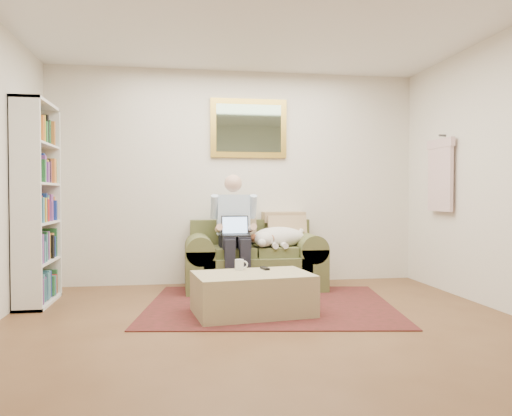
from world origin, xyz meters
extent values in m
cube|color=brown|center=(0.00, 0.00, 0.00)|extent=(4.50, 5.00, 0.01)
cube|color=silver|center=(0.00, 2.50, 1.30)|extent=(4.50, 0.01, 2.60)
cube|color=#341C15|center=(0.17, 1.18, 0.01)|extent=(2.62, 2.22, 0.01)
cube|color=brown|center=(0.14, 2.04, 0.19)|extent=(1.19, 0.76, 0.39)
cube|color=brown|center=(0.14, 2.37, 0.59)|extent=(1.44, 0.17, 0.40)
cube|color=brown|center=(-0.48, 2.04, 0.24)|extent=(0.31, 0.76, 0.79)
cube|color=brown|center=(0.77, 2.04, 0.24)|extent=(0.31, 0.76, 0.79)
cube|color=brown|center=(-0.09, 1.99, 0.44)|extent=(0.45, 0.51, 0.11)
cube|color=brown|center=(0.38, 1.99, 0.44)|extent=(0.45, 0.51, 0.11)
cube|color=black|center=(-0.09, 1.81, 0.64)|extent=(0.30, 0.21, 0.02)
cube|color=black|center=(-0.09, 1.92, 0.75)|extent=(0.30, 0.06, 0.21)
cube|color=#99BFF2|center=(-0.09, 1.91, 0.75)|extent=(0.28, 0.04, 0.18)
cube|color=tan|center=(-0.05, 0.83, 0.19)|extent=(1.11, 0.79, 0.38)
cylinder|color=white|center=(-0.15, 1.04, 0.43)|extent=(0.08, 0.08, 0.10)
cube|color=black|center=(0.10, 1.04, 0.39)|extent=(0.07, 0.16, 0.02)
cube|color=gold|center=(0.14, 2.48, 1.90)|extent=(0.94, 0.04, 0.72)
cube|color=gray|center=(0.14, 2.46, 1.90)|extent=(0.80, 0.01, 0.58)
camera|label=1|loc=(-0.71, -3.61, 1.09)|focal=35.00mm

